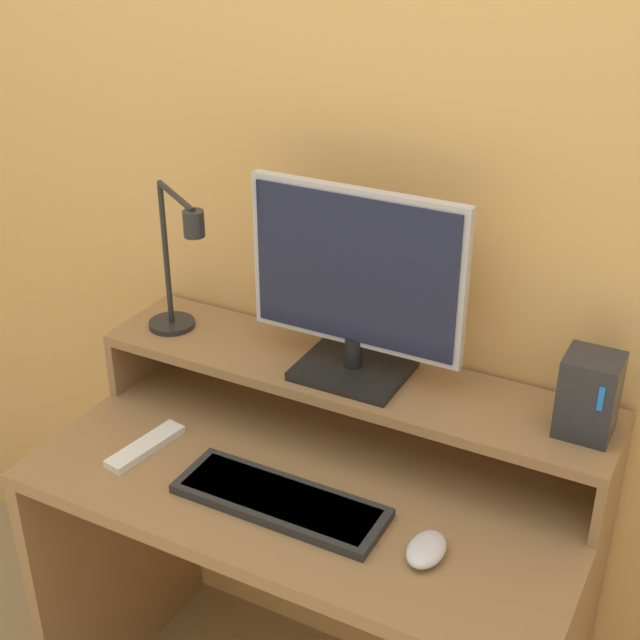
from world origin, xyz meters
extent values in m
cube|color=#E5AD60|center=(0.00, 0.59, 1.25)|extent=(6.00, 0.05, 2.50)
cube|color=olive|center=(0.00, 0.28, 0.73)|extent=(1.06, 0.55, 0.03)
cube|color=olive|center=(-0.52, 0.28, 0.36)|extent=(0.03, 0.55, 0.71)
cube|color=olive|center=(-0.52, 0.44, 0.81)|extent=(0.02, 0.23, 0.13)
cube|color=olive|center=(0.52, 0.44, 0.81)|extent=(0.02, 0.23, 0.13)
cube|color=olive|center=(0.00, 0.44, 0.88)|extent=(1.06, 0.23, 0.02)
cube|color=black|center=(0.01, 0.44, 0.90)|extent=(0.21, 0.18, 0.02)
cylinder|color=black|center=(0.01, 0.44, 0.94)|extent=(0.04, 0.04, 0.06)
cube|color=#B7B7BC|center=(0.01, 0.44, 1.12)|extent=(0.43, 0.02, 0.32)
cube|color=#191E38|center=(0.01, 0.43, 1.12)|extent=(0.41, 0.01, 0.29)
cylinder|color=black|center=(-0.43, 0.43, 0.90)|extent=(0.10, 0.10, 0.01)
cylinder|color=black|center=(-0.43, 0.43, 1.06)|extent=(0.01, 0.01, 0.31)
cylinder|color=black|center=(-0.35, 0.38, 1.22)|extent=(0.16, 0.11, 0.01)
cylinder|color=black|center=(-0.27, 0.33, 1.19)|extent=(0.04, 0.04, 0.05)
cube|color=#28282D|center=(0.46, 0.44, 0.97)|extent=(0.10, 0.09, 0.15)
cube|color=#1972F2|center=(0.48, 0.40, 1.00)|extent=(0.01, 0.00, 0.05)
cube|color=#282828|center=(-0.01, 0.17, 0.75)|extent=(0.40, 0.14, 0.02)
cube|color=black|center=(-0.01, 0.17, 0.76)|extent=(0.37, 0.11, 0.01)
ellipsoid|color=silver|center=(0.28, 0.17, 0.76)|extent=(0.06, 0.10, 0.03)
cube|color=white|center=(-0.33, 0.20, 0.75)|extent=(0.07, 0.19, 0.02)
camera|label=1|loc=(0.66, -0.93, 1.80)|focal=50.00mm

